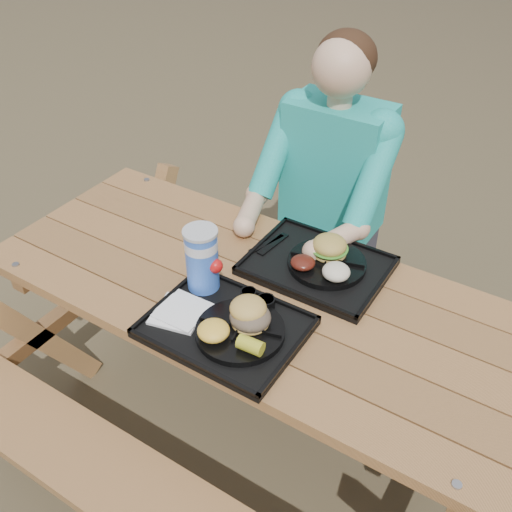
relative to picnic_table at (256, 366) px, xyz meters
The scene contains 18 objects.
ground 0.38m from the picnic_table, ahead, with size 60.00×60.00×0.00m, color #999999.
picnic_table is the anchor object (origin of this frame).
tray_near 0.44m from the picnic_table, 82.99° to the right, with size 0.45×0.35×0.02m, color black.
tray_far 0.45m from the picnic_table, 57.81° to the left, with size 0.45×0.35×0.02m, color black.
plate_near 0.46m from the picnic_table, 69.32° to the right, with size 0.26×0.26×0.02m, color black.
plate_far 0.48m from the picnic_table, 53.23° to the left, with size 0.26×0.26×0.02m, color black.
napkin_stack 0.49m from the picnic_table, 116.18° to the right, with size 0.14×0.14×0.02m, color white.
soda_cup 0.52m from the picnic_table, 143.68° to the right, with size 0.10×0.10×0.20m, color blue.
condiment_bbq 0.42m from the picnic_table, 75.45° to the right, with size 0.05×0.05×0.03m, color black.
condiment_mustard 0.43m from the picnic_table, 42.95° to the right, with size 0.06×0.06×0.03m, color #CFCB17.
sandwich 0.51m from the picnic_table, 62.46° to the right, with size 0.11×0.11×0.12m, color gold, non-canonical shape.
mac_cheese 0.52m from the picnic_table, 82.77° to the right, with size 0.09×0.09×0.05m, color yellow.
corn_cob 0.53m from the picnic_table, 60.56° to the right, with size 0.07×0.07×0.04m, color gold, non-canonical shape.
cutlery_far 0.45m from the picnic_table, 106.21° to the left, with size 0.03×0.15×0.01m, color black.
burger 0.54m from the picnic_table, 59.90° to the left, with size 0.12×0.12×0.10m, color gold, non-canonical shape.
baked_beans 0.46m from the picnic_table, 53.23° to the left, with size 0.08×0.08×0.04m, color #551A11.
potato_salad 0.51m from the picnic_table, 32.93° to the left, with size 0.09×0.09×0.05m, color #EFE6CA.
diner 0.69m from the picnic_table, 94.28° to the left, with size 0.48×0.84×1.28m, color #18ACA9, non-canonical shape.
Camera 1 is at (0.74, -1.17, 1.95)m, focal length 40.00 mm.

